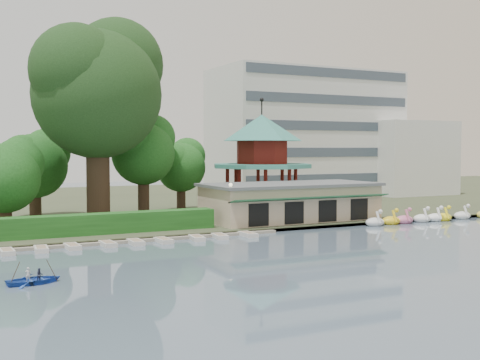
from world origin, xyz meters
TOP-DOWN VIEW (x-y plane):
  - ground_plane at (0.00, 0.00)m, footprint 220.00×220.00m
  - shore at (0.00, 52.00)m, footprint 220.00×70.00m
  - embankment at (0.00, 17.30)m, footprint 220.00×0.60m
  - dock at (-12.00, 17.20)m, footprint 34.00×1.60m
  - boathouse at (10.00, 21.97)m, footprint 18.60×9.39m
  - pavilion at (12.00, 32.00)m, footprint 12.40×12.40m
  - office_building at (32.67, 49.00)m, footprint 38.00×18.00m
  - hedge at (-15.00, 20.50)m, footprint 30.00×2.00m
  - lamp_post at (1.50, 19.00)m, footprint 0.36×0.36m
  - big_tree at (-8.82, 28.21)m, footprint 14.19×13.22m
  - small_trees at (-11.71, 31.95)m, footprint 39.18×16.90m
  - swan_boats at (25.33, 16.55)m, footprint 18.84×2.15m
  - moored_rowboats at (-12.69, 15.75)m, footprint 29.58×2.69m
  - rowboat_with_passengers at (-18.49, 4.31)m, footprint 4.67×3.54m

SIDE VIEW (x-z plane):
  - ground_plane at x=0.00m, z-range 0.00..0.00m
  - dock at x=-12.00m, z-range 0.00..0.24m
  - embankment at x=0.00m, z-range 0.00..0.30m
  - moored_rowboats at x=-12.69m, z-range 0.00..0.36m
  - shore at x=0.00m, z-range 0.00..0.40m
  - swan_boats at x=25.33m, z-range -0.56..1.35m
  - rowboat_with_passengers at x=-18.49m, z-range -0.55..1.46m
  - hedge at x=-15.00m, z-range 0.40..2.20m
  - boathouse at x=10.00m, z-range 0.42..4.32m
  - lamp_post at x=1.50m, z-range 1.20..5.48m
  - small_trees at x=-11.71m, z-range 0.82..12.27m
  - pavilion at x=12.00m, z-range 0.73..14.23m
  - office_building at x=32.67m, z-range -0.27..19.73m
  - big_tree at x=-8.82m, z-range 3.88..25.08m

